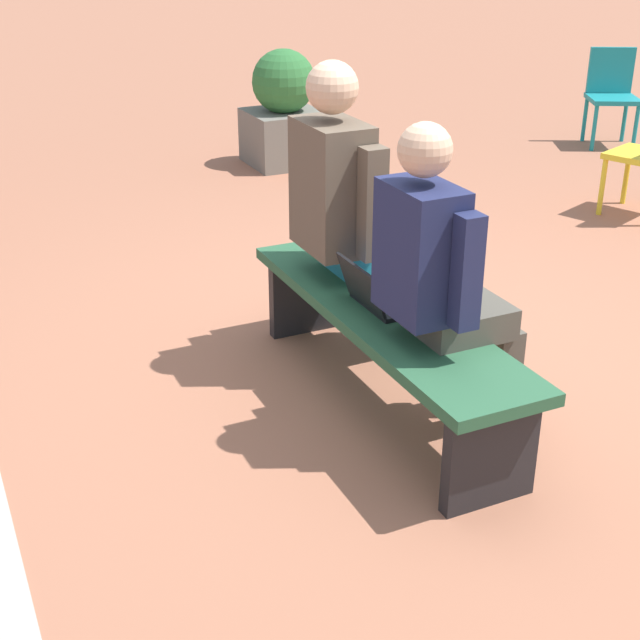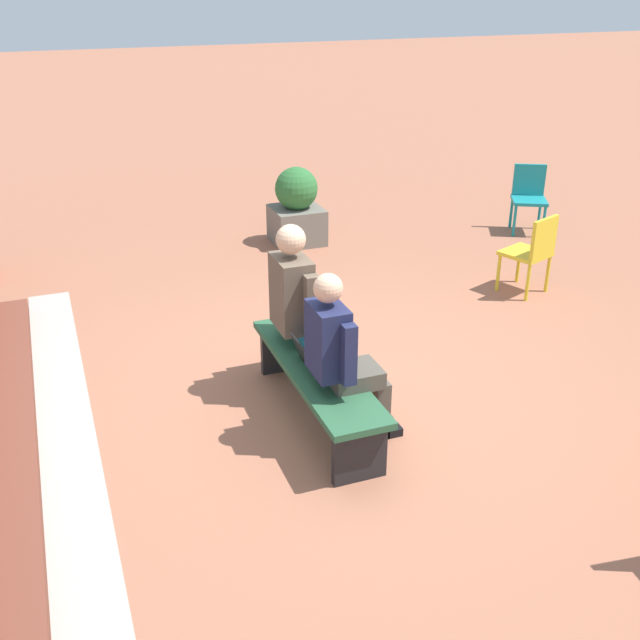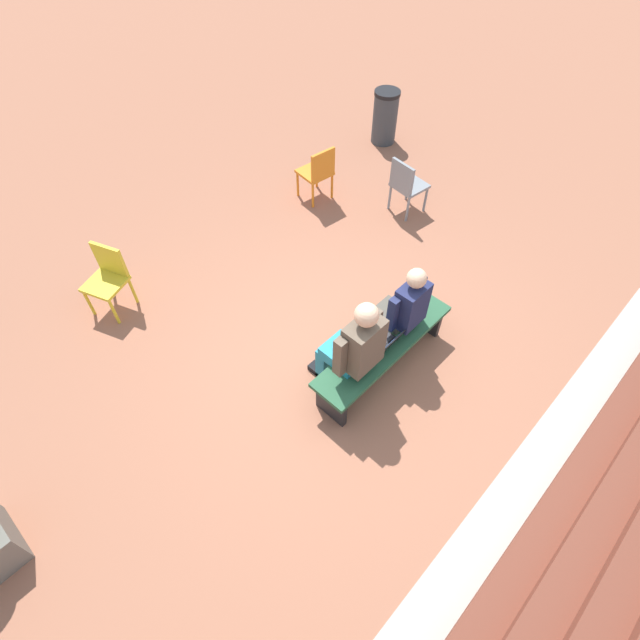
{
  "view_description": "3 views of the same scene",
  "coord_description": "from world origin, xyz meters",
  "px_view_note": "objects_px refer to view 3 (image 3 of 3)",
  "views": [
    {
      "loc": [
        -3.21,
        2.0,
        1.98
      ],
      "look_at": [
        -0.46,
        0.71,
        0.56
      ],
      "focal_mm": 50.0,
      "sensor_mm": 36.0,
      "label": 1
    },
    {
      "loc": [
        -4.75,
        2.0,
        3.08
      ],
      "look_at": [
        -0.24,
        0.28,
        0.81
      ],
      "focal_mm": 42.0,
      "sensor_mm": 36.0,
      "label": 2
    },
    {
      "loc": [
        2.47,
        2.0,
        4.57
      ],
      "look_at": [
        0.22,
        -0.16,
        0.84
      ],
      "focal_mm": 28.0,
      "sensor_mm": 36.0,
      "label": 3
    }
  ],
  "objects_px": {
    "person_adult": "(354,346)",
    "laptop": "(385,342)",
    "litter_bin": "(385,117)",
    "bench": "(383,349)",
    "plastic_chair_near_bench_left": "(406,184)",
    "person_student": "(401,307)",
    "plastic_chair_far_right": "(318,171)",
    "plastic_chair_by_pillar": "(108,276)"
  },
  "relations": [
    {
      "from": "person_adult",
      "to": "laptop",
      "type": "relative_size",
      "value": 4.39
    },
    {
      "from": "laptop",
      "to": "litter_bin",
      "type": "distance_m",
      "value": 4.72
    },
    {
      "from": "bench",
      "to": "person_adult",
      "type": "height_order",
      "value": "person_adult"
    },
    {
      "from": "laptop",
      "to": "plastic_chair_near_bench_left",
      "type": "bearing_deg",
      "value": -147.03
    },
    {
      "from": "person_student",
      "to": "plastic_chair_far_right",
      "type": "height_order",
      "value": "person_student"
    },
    {
      "from": "person_student",
      "to": "plastic_chair_near_bench_left",
      "type": "distance_m",
      "value": 2.51
    },
    {
      "from": "person_adult",
      "to": "laptop",
      "type": "height_order",
      "value": "person_adult"
    },
    {
      "from": "laptop",
      "to": "plastic_chair_near_bench_left",
      "type": "xyz_separation_m",
      "value": [
        -2.37,
        -1.54,
        -0.02
      ]
    },
    {
      "from": "person_student",
      "to": "litter_bin",
      "type": "xyz_separation_m",
      "value": [
        -3.33,
        -2.89,
        -0.27
      ]
    },
    {
      "from": "plastic_chair_by_pillar",
      "to": "plastic_chair_far_right",
      "type": "height_order",
      "value": "same"
    },
    {
      "from": "bench",
      "to": "plastic_chair_by_pillar",
      "type": "height_order",
      "value": "plastic_chair_by_pillar"
    },
    {
      "from": "plastic_chair_by_pillar",
      "to": "plastic_chair_near_bench_left",
      "type": "height_order",
      "value": "same"
    },
    {
      "from": "laptop",
      "to": "plastic_chair_far_right",
      "type": "height_order",
      "value": "plastic_chair_far_right"
    },
    {
      "from": "person_student",
      "to": "litter_bin",
      "type": "distance_m",
      "value": 4.42
    },
    {
      "from": "litter_bin",
      "to": "laptop",
      "type": "bearing_deg",
      "value": 38.93
    },
    {
      "from": "person_adult",
      "to": "litter_bin",
      "type": "xyz_separation_m",
      "value": [
        -4.08,
        -2.88,
        -0.31
      ]
    },
    {
      "from": "person_student",
      "to": "plastic_chair_near_bench_left",
      "type": "relative_size",
      "value": 1.54
    },
    {
      "from": "person_student",
      "to": "person_adult",
      "type": "height_order",
      "value": "person_adult"
    },
    {
      "from": "person_student",
      "to": "plastic_chair_far_right",
      "type": "xyz_separation_m",
      "value": [
        -1.4,
        -2.56,
        -0.22
      ]
    },
    {
      "from": "laptop",
      "to": "litter_bin",
      "type": "bearing_deg",
      "value": -141.07
    },
    {
      "from": "person_adult",
      "to": "litter_bin",
      "type": "bearing_deg",
      "value": -144.72
    },
    {
      "from": "plastic_chair_by_pillar",
      "to": "litter_bin",
      "type": "relative_size",
      "value": 0.98
    },
    {
      "from": "person_student",
      "to": "person_adult",
      "type": "xyz_separation_m",
      "value": [
        0.74,
        -0.01,
        0.04
      ]
    },
    {
      "from": "person_student",
      "to": "plastic_chair_by_pillar",
      "type": "distance_m",
      "value": 3.37
    },
    {
      "from": "plastic_chair_near_bench_left",
      "to": "person_student",
      "type": "bearing_deg",
      "value": 35.74
    },
    {
      "from": "laptop",
      "to": "plastic_chair_by_pillar",
      "type": "height_order",
      "value": "plastic_chair_by_pillar"
    },
    {
      "from": "bench",
      "to": "litter_bin",
      "type": "distance_m",
      "value": 4.7
    },
    {
      "from": "person_adult",
      "to": "plastic_chair_far_right",
      "type": "distance_m",
      "value": 3.35
    },
    {
      "from": "plastic_chair_far_right",
      "to": "litter_bin",
      "type": "height_order",
      "value": "litter_bin"
    },
    {
      "from": "person_student",
      "to": "person_adult",
      "type": "relative_size",
      "value": 0.92
    },
    {
      "from": "bench",
      "to": "plastic_chair_by_pillar",
      "type": "relative_size",
      "value": 2.14
    },
    {
      "from": "plastic_chair_near_bench_left",
      "to": "bench",
      "type": "bearing_deg",
      "value": 32.98
    },
    {
      "from": "person_adult",
      "to": "plastic_chair_by_pillar",
      "type": "bearing_deg",
      "value": -69.77
    },
    {
      "from": "plastic_chair_near_bench_left",
      "to": "litter_bin",
      "type": "distance_m",
      "value": 1.93
    },
    {
      "from": "person_adult",
      "to": "plastic_chair_near_bench_left",
      "type": "distance_m",
      "value": 3.15
    },
    {
      "from": "person_student",
      "to": "plastic_chair_by_pillar",
      "type": "height_order",
      "value": "person_student"
    },
    {
      "from": "litter_bin",
      "to": "plastic_chair_near_bench_left",
      "type": "bearing_deg",
      "value": 47.68
    },
    {
      "from": "person_student",
      "to": "litter_bin",
      "type": "relative_size",
      "value": 1.51
    },
    {
      "from": "plastic_chair_far_right",
      "to": "litter_bin",
      "type": "xyz_separation_m",
      "value": [
        -1.93,
        -0.33,
        -0.05
      ]
    },
    {
      "from": "person_student",
      "to": "laptop",
      "type": "relative_size",
      "value": 4.05
    },
    {
      "from": "plastic_chair_near_bench_left",
      "to": "litter_bin",
      "type": "xyz_separation_m",
      "value": [
        -1.3,
        -1.43,
        -0.05
      ]
    },
    {
      "from": "bench",
      "to": "laptop",
      "type": "distance_m",
      "value": 0.15
    }
  ]
}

